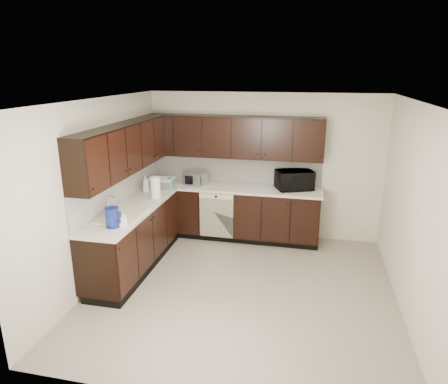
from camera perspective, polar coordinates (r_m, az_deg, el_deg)
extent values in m
plane|color=gray|center=(5.58, 2.64, -13.69)|extent=(4.00, 4.00, 0.00)
plane|color=white|center=(4.81, 3.06, 12.86)|extent=(4.00, 4.00, 0.00)
cube|color=beige|center=(6.96, 5.64, 3.68)|extent=(4.00, 0.02, 2.50)
cube|color=beige|center=(5.72, -17.32, 0.02)|extent=(0.02, 4.00, 2.50)
cube|color=beige|center=(5.14, 25.43, -2.81)|extent=(0.02, 4.00, 2.50)
cube|color=beige|center=(3.26, -3.29, -12.36)|extent=(4.00, 0.02, 2.50)
cube|color=black|center=(6.98, 1.07, -3.05)|extent=(3.00, 0.60, 0.90)
cube|color=black|center=(6.10, -12.81, -6.55)|extent=(0.60, 2.20, 0.90)
cube|color=black|center=(7.16, 1.10, -5.98)|extent=(3.00, 0.54, 0.10)
cube|color=black|center=(6.26, -12.32, -9.94)|extent=(0.54, 2.20, 0.10)
cube|color=beige|center=(6.84, 1.09, 0.65)|extent=(3.03, 0.63, 0.04)
cube|color=beige|center=(5.94, -13.11, -2.39)|extent=(0.63, 2.23, 0.04)
cube|color=silver|center=(7.04, 1.57, 3.33)|extent=(3.00, 0.02, 0.48)
cube|color=silver|center=(6.24, -14.49, 0.97)|extent=(0.02, 2.80, 0.48)
cube|color=black|center=(6.78, 1.36, 7.88)|extent=(3.00, 0.33, 0.70)
cube|color=black|center=(5.89, -14.30, 5.97)|extent=(0.33, 2.47, 0.70)
cube|color=beige|center=(6.74, -1.09, -3.35)|extent=(0.58, 0.02, 0.78)
cube|color=beige|center=(6.63, -1.12, -0.61)|extent=(0.58, 0.03, 0.08)
cylinder|color=black|center=(6.61, -1.15, -0.65)|extent=(0.04, 0.02, 0.04)
cube|color=beige|center=(5.67, -14.22, -3.14)|extent=(0.54, 0.82, 0.03)
cube|color=beige|center=(5.53, -15.07, -4.65)|extent=(0.42, 0.34, 0.16)
cube|color=beige|center=(5.86, -13.31, -3.27)|extent=(0.42, 0.34, 0.16)
cylinder|color=silver|center=(5.73, -16.29, -1.77)|extent=(0.03, 0.03, 0.26)
cylinder|color=silver|center=(5.67, -15.94, -0.66)|extent=(0.14, 0.02, 0.02)
cylinder|color=#B2B2B7|center=(5.52, -15.10, -4.36)|extent=(0.20, 0.20, 0.10)
imported|color=black|center=(6.72, 9.99, 1.71)|extent=(0.69, 0.59, 0.32)
imported|color=gray|center=(5.22, -14.20, -3.73)|extent=(0.12, 0.12, 0.21)
imported|color=gray|center=(6.60, -11.14, 1.14)|extent=(0.12, 0.12, 0.27)
cube|color=#AEAEB0|center=(6.92, -4.10, 1.96)|extent=(0.44, 0.39, 0.23)
cube|color=silver|center=(6.80, -9.04, 1.23)|extent=(0.47, 0.40, 0.16)
cylinder|color=navy|center=(5.23, -15.65, -3.50)|extent=(0.23, 0.23, 0.26)
cylinder|color=#0C8781|center=(6.74, -7.70, 1.25)|extent=(0.09, 0.09, 0.19)
cylinder|color=white|center=(6.26, -9.77, 0.62)|extent=(0.18, 0.18, 0.33)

